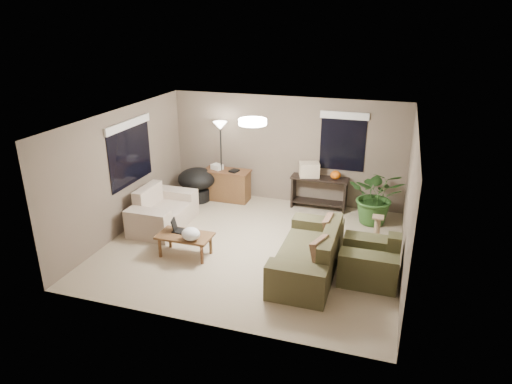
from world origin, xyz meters
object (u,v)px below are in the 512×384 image
(main_sofa, at_px, (310,256))
(coffee_table, at_px, (185,238))
(armchair, at_px, (370,262))
(papasan_chair, at_px, (197,182))
(console_table, at_px, (319,190))
(floor_lamp, at_px, (220,135))
(cat_scratching_post, at_px, (377,230))
(houseplant, at_px, (376,202))
(loveseat, at_px, (162,213))
(desk, at_px, (227,185))

(main_sofa, xyz_separation_m, coffee_table, (-2.32, -0.13, 0.06))
(armchair, relative_size, papasan_chair, 0.98)
(console_table, bearing_deg, main_sofa, -82.64)
(main_sofa, xyz_separation_m, armchair, (1.00, 0.12, 0.00))
(papasan_chair, distance_m, floor_lamp, 1.28)
(floor_lamp, height_order, cat_scratching_post, floor_lamp)
(console_table, xyz_separation_m, cat_scratching_post, (1.39, -1.23, -0.22))
(armchair, bearing_deg, cat_scratching_post, 89.32)
(floor_lamp, bearing_deg, cat_scratching_post, -15.93)
(console_table, bearing_deg, houseplant, -18.55)
(loveseat, xyz_separation_m, coffee_table, (1.03, -1.02, 0.06))
(loveseat, relative_size, armchair, 1.60)
(houseplant, bearing_deg, papasan_chair, 179.55)
(houseplant, relative_size, cat_scratching_post, 2.48)
(papasan_chair, bearing_deg, armchair, -28.68)
(floor_lamp, bearing_deg, main_sofa, -44.70)
(cat_scratching_post, bearing_deg, loveseat, -170.73)
(coffee_table, height_order, cat_scratching_post, cat_scratching_post)
(console_table, height_order, houseplant, houseplant)
(main_sofa, height_order, desk, main_sofa)
(papasan_chair, height_order, houseplant, houseplant)
(coffee_table, relative_size, desk, 0.91)
(main_sofa, bearing_deg, desk, 133.65)
(main_sofa, bearing_deg, coffee_table, -176.83)
(coffee_table, height_order, desk, desk)
(main_sofa, bearing_deg, houseplant, 68.85)
(desk, xyz_separation_m, console_table, (2.20, 0.15, 0.06))
(loveseat, relative_size, floor_lamp, 0.84)
(papasan_chair, bearing_deg, console_table, 7.97)
(floor_lamp, bearing_deg, desk, 8.76)
(loveseat, distance_m, desk, 1.96)
(desk, relative_size, houseplant, 0.89)
(armchair, xyz_separation_m, floor_lamp, (-3.70, 2.55, 1.30))
(cat_scratching_post, bearing_deg, floor_lamp, 164.07)
(coffee_table, bearing_deg, desk, 95.00)
(papasan_chair, xyz_separation_m, cat_scratching_post, (4.26, -0.83, -0.25))
(desk, bearing_deg, cat_scratching_post, -16.78)
(desk, relative_size, papasan_chair, 1.08)
(console_table, distance_m, cat_scratching_post, 1.87)
(coffee_table, xyz_separation_m, console_table, (1.95, 2.97, 0.08))
(desk, xyz_separation_m, papasan_chair, (-0.67, -0.25, 0.09))
(desk, bearing_deg, papasan_chair, -159.56)
(houseplant, bearing_deg, loveseat, -160.56)
(desk, bearing_deg, armchair, -35.79)
(loveseat, xyz_separation_m, floor_lamp, (0.65, 1.77, 1.30))
(loveseat, relative_size, houseplant, 1.29)
(main_sofa, distance_m, loveseat, 3.47)
(main_sofa, distance_m, armchair, 1.01)
(floor_lamp, bearing_deg, coffee_table, -82.30)
(armchair, xyz_separation_m, houseplant, (-0.07, 2.29, 0.19))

